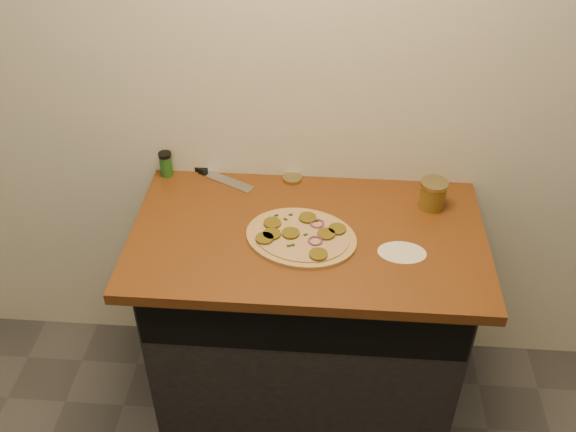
# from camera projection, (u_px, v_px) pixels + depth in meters

# --- Properties ---
(cabinet) EXTENTS (1.10, 0.60, 0.86)m
(cabinet) POSITION_uv_depth(u_px,v_px,m) (306.00, 320.00, 2.48)
(cabinet) COLOR black
(cabinet) RESTS_ON ground
(countertop) EXTENTS (1.20, 0.70, 0.04)m
(countertop) POSITION_uv_depth(u_px,v_px,m) (308.00, 236.00, 2.18)
(countertop) COLOR brown
(countertop) RESTS_ON cabinet
(pizza) EXTENTS (0.45, 0.45, 0.03)m
(pizza) POSITION_uv_depth(u_px,v_px,m) (301.00, 236.00, 2.13)
(pizza) COLOR tan
(pizza) RESTS_ON countertop
(chefs_knife) EXTENTS (0.31, 0.19, 0.02)m
(chefs_knife) POSITION_uv_depth(u_px,v_px,m) (208.00, 173.00, 2.43)
(chefs_knife) COLOR #B7BAC1
(chefs_knife) RESTS_ON countertop
(mason_jar_lid) EXTENTS (0.10, 0.10, 0.02)m
(mason_jar_lid) POSITION_uv_depth(u_px,v_px,m) (292.00, 178.00, 2.40)
(mason_jar_lid) COLOR tan
(mason_jar_lid) RESTS_ON countertop
(salsa_jar) EXTENTS (0.10, 0.10, 0.10)m
(salsa_jar) POSITION_uv_depth(u_px,v_px,m) (433.00, 194.00, 2.25)
(salsa_jar) COLOR #9F2D0F
(salsa_jar) RESTS_ON countertop
(spice_shaker) EXTENTS (0.05, 0.05, 0.10)m
(spice_shaker) POSITION_uv_depth(u_px,v_px,m) (166.00, 164.00, 2.41)
(spice_shaker) COLOR #205A1C
(spice_shaker) RESTS_ON countertop
(flour_spill) EXTENTS (0.16, 0.16, 0.00)m
(flour_spill) POSITION_uv_depth(u_px,v_px,m) (402.00, 252.00, 2.08)
(flour_spill) COLOR silver
(flour_spill) RESTS_ON countertop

